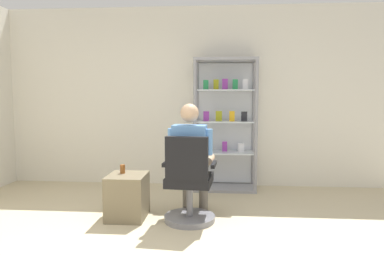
{
  "coord_description": "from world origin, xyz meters",
  "views": [
    {
      "loc": [
        0.33,
        -2.41,
        1.38
      ],
      "look_at": [
        0.0,
        1.65,
        1.0
      ],
      "focal_mm": 33.04,
      "sensor_mm": 36.0,
      "label": 1
    }
  ],
  "objects_px": {
    "storage_crate": "(127,196)",
    "seated_shopkeeper": "(192,155)",
    "office_chair": "(189,187)",
    "tea_glass": "(123,169)",
    "display_cabinet_main": "(225,123)"
  },
  "relations": [
    {
      "from": "storage_crate",
      "to": "seated_shopkeeper",
      "type": "bearing_deg",
      "value": 4.77
    },
    {
      "from": "display_cabinet_main",
      "to": "tea_glass",
      "type": "bearing_deg",
      "value": -132.04
    },
    {
      "from": "seated_shopkeeper",
      "to": "tea_glass",
      "type": "relative_size",
      "value": 12.93
    },
    {
      "from": "seated_shopkeeper",
      "to": "tea_glass",
      "type": "bearing_deg",
      "value": 179.9
    },
    {
      "from": "office_chair",
      "to": "seated_shopkeeper",
      "type": "height_order",
      "value": "seated_shopkeeper"
    },
    {
      "from": "tea_glass",
      "to": "storage_crate",
      "type": "bearing_deg",
      "value": -42.35
    },
    {
      "from": "display_cabinet_main",
      "to": "office_chair",
      "type": "distance_m",
      "value": 1.63
    },
    {
      "from": "storage_crate",
      "to": "tea_glass",
      "type": "distance_m",
      "value": 0.31
    },
    {
      "from": "office_chair",
      "to": "tea_glass",
      "type": "xyz_separation_m",
      "value": [
        -0.77,
        0.16,
        0.15
      ]
    },
    {
      "from": "seated_shopkeeper",
      "to": "tea_glass",
      "type": "distance_m",
      "value": 0.81
    },
    {
      "from": "display_cabinet_main",
      "to": "office_chair",
      "type": "xyz_separation_m",
      "value": [
        -0.4,
        -1.47,
        -0.57
      ]
    },
    {
      "from": "office_chair",
      "to": "display_cabinet_main",
      "type": "bearing_deg",
      "value": 74.75
    },
    {
      "from": "display_cabinet_main",
      "to": "office_chair",
      "type": "bearing_deg",
      "value": -105.25
    },
    {
      "from": "display_cabinet_main",
      "to": "seated_shopkeeper",
      "type": "height_order",
      "value": "display_cabinet_main"
    },
    {
      "from": "office_chair",
      "to": "tea_glass",
      "type": "relative_size",
      "value": 9.62
    }
  ]
}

